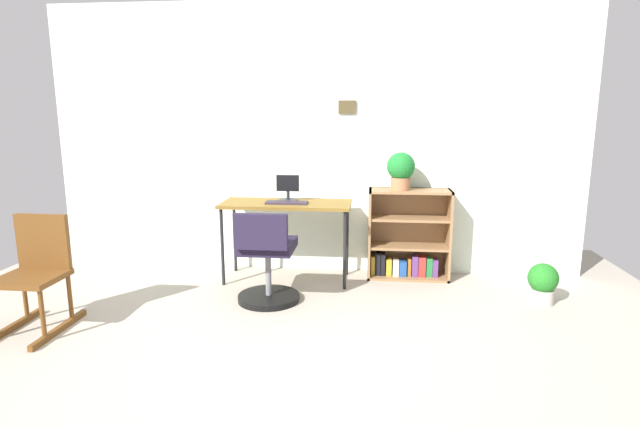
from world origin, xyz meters
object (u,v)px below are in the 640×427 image
Objects in this scene: office_chair at (267,262)px; potted_plant_on_shelf at (401,169)px; keyboard at (287,203)px; potted_plant_floor at (543,282)px; monitor at (288,189)px; rocking_chair at (36,272)px; bookshelf_low at (408,239)px; desk at (286,209)px.

potted_plant_on_shelf reaches higher than office_chair.
keyboard is 1.11× the size of potted_plant_floor.
office_chair is (-0.08, -0.55, -0.40)m from keyboard.
potted_plant_on_shelf is at bearing 4.19° from monitor.
monitor is at bearing 167.80° from potted_plant_floor.
office_chair is 1.69m from rocking_chair.
monitor reaches higher than bookshelf_low.
bookshelf_low is at bearing 150.39° from potted_plant_floor.
desk reaches higher than potted_plant_floor.
desk is at bearing -169.20° from bookshelf_low.
desk is at bearing 104.33° from keyboard.
keyboard is 0.46× the size of rocking_chair.
office_chair is (-0.06, -0.61, -0.33)m from desk.
monitor reaches higher than desk.
potted_plant_on_shelf reaches higher than desk.
rocking_chair is (-1.63, -1.34, -0.43)m from monitor.
potted_plant_on_shelf reaches higher than bookshelf_low.
bookshelf_low is (1.13, 0.13, -0.48)m from monitor.
bookshelf_low reaches higher than potted_plant_floor.
bookshelf_low is (1.12, 0.28, -0.38)m from keyboard.
desk is 3.48× the size of potted_plant_floor.
potted_plant_floor is (3.83, 0.86, -0.24)m from rocking_chair.
monitor is 0.18m from keyboard.
desk is 2.07m from rocking_chair.
office_chair is at bearing -95.93° from desk.
keyboard is at bearing -167.84° from potted_plant_on_shelf.
bookshelf_low is (1.14, 0.22, -0.31)m from desk.
rocking_chair is at bearing -142.32° from desk.
bookshelf_low reaches higher than office_chair.
potted_plant_floor is (1.16, -0.55, -0.86)m from potted_plant_on_shelf.
keyboard is at bearing -75.67° from desk.
rocking_chair is 3.09m from potted_plant_on_shelf.
desk is at bearing -92.66° from monitor.
bookshelf_low is at bearing 34.53° from office_chair.
rocking_chair is at bearing -140.54° from monitor.
monitor reaches higher than keyboard.
bookshelf_low is 1.24m from potted_plant_floor.
potted_plant_floor is at bearing -10.03° from desk.
office_chair is 0.96× the size of rocking_chair.
monitor reaches higher than rocking_chair.
desk is at bearing 84.07° from office_chair.
office_chair is 1.46m from bookshelf_low.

